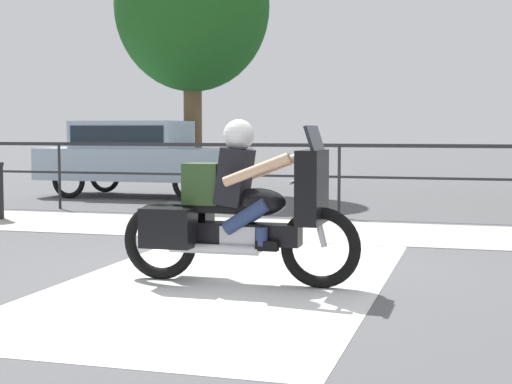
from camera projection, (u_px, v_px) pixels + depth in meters
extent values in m
plane|color=#565659|center=(249.00, 274.00, 7.79)|extent=(120.00, 120.00, 0.00)
cube|color=#B7B2A8|center=(317.00, 231.00, 11.05)|extent=(44.00, 2.40, 0.01)
cube|color=silver|center=(235.00, 276.00, 7.62)|extent=(2.90, 6.00, 0.01)
cube|color=#232326|center=(339.00, 145.00, 12.71)|extent=(36.00, 0.04, 0.06)
cube|color=#232326|center=(339.00, 177.00, 12.75)|extent=(36.00, 0.03, 0.04)
cylinder|color=#232326|center=(59.00, 176.00, 14.14)|extent=(0.05, 0.05, 1.20)
cylinder|color=#232326|center=(339.00, 181.00, 12.75)|extent=(0.05, 0.05, 1.20)
torus|color=black|center=(320.00, 248.00, 7.05)|extent=(0.74, 0.11, 0.74)
torus|color=black|center=(160.00, 241.00, 7.47)|extent=(0.74, 0.11, 0.74)
cube|color=black|center=(238.00, 234.00, 7.25)|extent=(1.18, 0.22, 0.20)
cube|color=silver|center=(241.00, 239.00, 7.25)|extent=(0.34, 0.26, 0.26)
ellipsoid|color=black|center=(257.00, 202.00, 7.18)|extent=(0.54, 0.30, 0.26)
cube|color=black|center=(222.00, 208.00, 7.28)|extent=(0.68, 0.28, 0.08)
cube|color=black|center=(312.00, 187.00, 7.03)|extent=(0.20, 0.58, 0.66)
cube|color=#1E232B|center=(314.00, 139.00, 6.99)|extent=(0.10, 0.49, 0.24)
cylinder|color=silver|center=(297.00, 181.00, 7.06)|extent=(0.04, 0.70, 0.04)
cylinder|color=silver|center=(213.00, 249.00, 7.16)|extent=(0.85, 0.09, 0.09)
cube|color=black|center=(168.00, 228.00, 7.18)|extent=(0.48, 0.28, 0.36)
cube|color=black|center=(187.00, 222.00, 7.64)|extent=(0.48, 0.28, 0.36)
cylinder|color=silver|center=(317.00, 217.00, 7.04)|extent=(0.19, 0.06, 0.54)
cube|color=black|center=(235.00, 177.00, 7.22)|extent=(0.31, 0.36, 0.55)
sphere|color=tan|center=(239.00, 137.00, 7.18)|extent=(0.23, 0.23, 0.23)
sphere|color=silver|center=(239.00, 135.00, 7.18)|extent=(0.29, 0.29, 0.29)
cylinder|color=navy|center=(246.00, 217.00, 7.06)|extent=(0.44, 0.13, 0.34)
cylinder|color=navy|center=(262.00, 236.00, 7.04)|extent=(0.11, 0.11, 0.17)
cube|color=black|center=(267.00, 246.00, 7.03)|extent=(0.20, 0.10, 0.09)
cylinder|color=navy|center=(255.00, 213.00, 7.35)|extent=(0.44, 0.13, 0.34)
cylinder|color=navy|center=(270.00, 232.00, 7.32)|extent=(0.11, 0.11, 0.17)
cube|color=black|center=(275.00, 241.00, 7.32)|extent=(0.20, 0.10, 0.09)
cylinder|color=tan|center=(256.00, 170.00, 6.85)|extent=(0.62, 0.09, 0.31)
cylinder|color=tan|center=(274.00, 167.00, 7.42)|extent=(0.62, 0.09, 0.31)
cube|color=#2D4723|center=(204.00, 184.00, 7.31)|extent=(0.34, 0.32, 0.38)
cube|color=#9EB2C6|center=(144.00, 164.00, 16.69)|extent=(4.34, 1.78, 0.67)
cube|color=#9EB2C6|center=(133.00, 134.00, 16.71)|extent=(2.26, 1.57, 0.57)
cube|color=#19232D|center=(181.00, 135.00, 16.41)|extent=(0.04, 1.39, 0.46)
cube|color=#19232D|center=(133.00, 134.00, 16.71)|extent=(2.08, 1.61, 0.37)
torus|color=black|center=(190.00, 183.00, 15.56)|extent=(0.74, 0.11, 0.74)
torus|color=black|center=(216.00, 178.00, 17.13)|extent=(0.74, 0.11, 0.74)
torus|color=black|center=(69.00, 181.00, 16.29)|extent=(0.74, 0.11, 0.74)
torus|color=black|center=(105.00, 176.00, 17.86)|extent=(0.74, 0.11, 0.74)
cylinder|color=brown|center=(193.00, 132.00, 17.49)|extent=(0.41, 0.41, 2.74)
ellipsoid|color=#1E561E|center=(192.00, 6.00, 17.27)|extent=(3.42, 3.42, 3.77)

